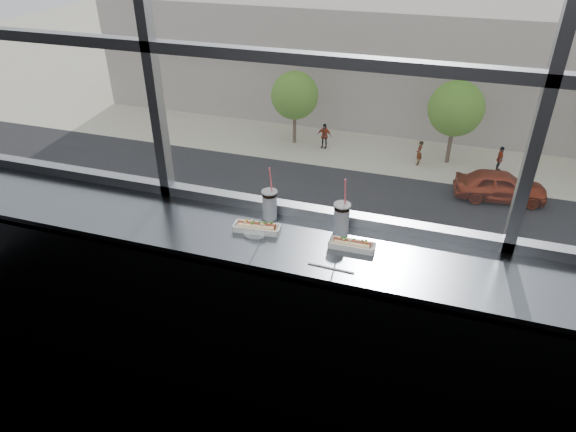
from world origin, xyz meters
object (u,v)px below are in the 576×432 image
(hotdog_tray_right, at_px, (352,244))
(soda_cup_right, at_px, (342,217))
(wrapper, at_px, (254,234))
(car_near_a, at_px, (144,203))
(pedestrian_c, at_px, (500,157))
(soda_cup_left, at_px, (270,203))
(car_near_c, at_px, (407,250))
(loose_straw, at_px, (331,268))
(tree_left, at_px, (295,96))
(pedestrian_a, at_px, (324,133))
(car_near_b, at_px, (231,221))
(hotdog_tray_left, at_px, (257,227))
(car_near_d, at_px, (568,280))
(car_far_b, at_px, (502,181))
(tree_center, at_px, (456,109))
(pedestrian_b, at_px, (419,151))

(hotdog_tray_right, bearing_deg, soda_cup_right, 123.59)
(wrapper, relative_size, car_near_a, 0.02)
(car_near_a, bearing_deg, wrapper, -144.70)
(pedestrian_c, bearing_deg, soda_cup_left, 171.37)
(wrapper, distance_m, car_near_c, 19.65)
(loose_straw, relative_size, tree_left, 0.05)
(wrapper, height_order, pedestrian_a, wrapper)
(wrapper, xyz_separation_m, car_near_c, (0.15, 16.30, -10.97))
(pedestrian_a, bearing_deg, hotdog_tray_right, -75.89)
(car_near_b, distance_m, pedestrian_c, 16.80)
(wrapper, bearing_deg, loose_straw, -18.04)
(hotdog_tray_left, distance_m, pedestrian_c, 30.30)
(soda_cup_right, height_order, car_near_d, soda_cup_right)
(car_near_d, distance_m, car_far_b, 8.31)
(pedestrian_a, distance_m, pedestrian_c, 10.73)
(tree_left, height_order, tree_center, tree_center)
(car_near_d, bearing_deg, soda_cup_left, 155.97)
(loose_straw, bearing_deg, tree_center, 90.86)
(soda_cup_right, bearing_deg, pedestrian_a, 104.00)
(pedestrian_b, relative_size, tree_left, 0.38)
(pedestrian_c, bearing_deg, car_near_c, 160.71)
(car_far_b, bearing_deg, loose_straw, 164.29)
(hotdog_tray_left, relative_size, hotdog_tray_right, 1.09)
(car_near_a, bearing_deg, loose_straw, -143.94)
(wrapper, relative_size, pedestrian_b, 0.06)
(car_near_b, distance_m, car_far_b, 14.49)
(car_near_c, height_order, pedestrian_a, car_near_c)
(pedestrian_c, bearing_deg, hotdog_tray_left, 171.38)
(hotdog_tray_right, distance_m, car_far_b, 26.87)
(hotdog_tray_left, bearing_deg, pedestrian_a, 97.37)
(soda_cup_right, distance_m, car_far_b, 26.79)
(car_near_d, relative_size, car_near_c, 0.97)
(soda_cup_right, height_order, wrapper, soda_cup_right)
(soda_cup_left, relative_size, loose_straw, 1.40)
(soda_cup_right, bearing_deg, car_near_a, 128.81)
(soda_cup_left, height_order, car_far_b, soda_cup_left)
(loose_straw, height_order, tree_left, loose_straw)
(loose_straw, bearing_deg, car_near_a, 130.78)
(car_near_c, bearing_deg, soda_cup_left, -174.69)
(car_near_d, bearing_deg, pedestrian_b, 29.19)
(hotdog_tray_right, relative_size, pedestrian_b, 0.13)
(car_near_a, height_order, pedestrian_b, car_near_a)
(car_near_c, relative_size, car_far_b, 1.00)
(car_near_c, bearing_deg, pedestrian_b, 8.67)
(wrapper, bearing_deg, car_near_d, 68.55)
(soda_cup_left, bearing_deg, car_far_b, 80.25)
(wrapper, bearing_deg, pedestrian_b, 90.84)
(hotdog_tray_left, distance_m, car_far_b, 26.94)
(soda_cup_left, xyz_separation_m, car_near_d, (6.39, 16.09, -11.09))
(car_near_d, bearing_deg, car_near_b, 87.64)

